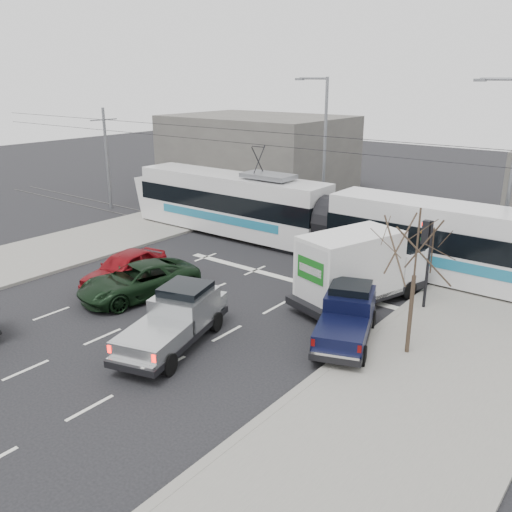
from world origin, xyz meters
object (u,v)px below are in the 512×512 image
Objects in this scene: tram at (330,221)px; green_car at (139,281)px; bare_tree at (417,249)px; box_truck at (359,268)px; silver_pickup at (177,318)px; street_lamp_near at (509,163)px; red_car at (125,268)px; street_lamp_far at (322,142)px; traffic_signal at (427,245)px; navy_pickup at (347,315)px.

green_car is at bearing -110.05° from tram.
bare_tree reaches higher than green_car.
tram reaches higher than bare_tree.
tram is 6.29m from box_truck.
box_truck is (3.33, 7.15, 0.56)m from silver_pickup.
street_lamp_near is 8.87m from tram.
red_car is at bearing 140.93° from silver_pickup.
silver_pickup is at bearing -74.24° from street_lamp_far.
box_truck is (4.16, -4.70, -0.37)m from tram.
silver_pickup is at bearing -125.09° from traffic_signal.
red_car is at bearing -136.74° from box_truck.
street_lamp_far is at bearing 131.12° from bare_tree.
bare_tree is 11.06m from tram.
navy_pickup is (4.62, 3.88, -0.01)m from silver_pickup.
traffic_signal is at bearing -41.72° from street_lamp_far.
tram is 11.92m from silver_pickup.
silver_pickup is 4.80m from green_car.
tram reaches higher than silver_pickup.
tram is at bearing 150.07° from traffic_signal.
green_car is 1.15× the size of red_car.
silver_pickup is 6.03m from navy_pickup.
box_truck is at bearing 16.85° from red_car.
street_lamp_far is 18.76m from silver_pickup.
bare_tree is at bearing -2.47° from red_car.
navy_pickup is at bearing -55.07° from street_lamp_far.
green_car is (-4.37, 1.97, -0.24)m from silver_pickup.
navy_pickup is at bearing 23.92° from silver_pickup.
tram is 10.72m from red_car.
box_truck is 1.26× the size of green_car.
traffic_signal is 0.14× the size of tram.
street_lamp_far is 16.25m from green_car.
red_car is at bearing 166.69° from navy_pickup.
red_car is at bearing -94.00° from street_lamp_far.
street_lamp_far is at bearing 170.13° from street_lamp_near.
bare_tree is 8.45m from silver_pickup.
traffic_signal is 7.91m from street_lamp_near.
street_lamp_near reaches higher than tram.
traffic_signal is (-1.13, 4.00, -1.05)m from bare_tree.
navy_pickup is (-1.92, -11.72, -4.16)m from street_lamp_near.
traffic_signal reaches higher than box_truck.
street_lamp_near is 18.00m from green_car.
tram is at bearing 134.62° from bare_tree.
traffic_signal is at bearing 38.76° from silver_pickup.
silver_pickup is at bearing -32.31° from red_car.
box_truck is at bearing -110.78° from street_lamp_near.
green_car is (-7.70, -5.19, -0.80)m from box_truck.
green_car is at bearing -129.01° from box_truck.
bare_tree is 0.89× the size of silver_pickup.
street_lamp_near reaches higher than green_car.
tram is (-7.37, -3.75, -3.21)m from street_lamp_near.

